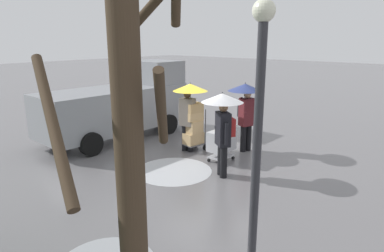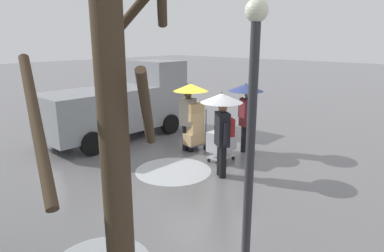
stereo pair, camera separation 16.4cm
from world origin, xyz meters
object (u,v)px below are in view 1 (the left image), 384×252
Objects in this scene: pedestrian_pink_side at (189,101)px; bare_tree_near at (132,192)px; cargo_van_parked_right at (121,104)px; street_lamp at (258,122)px; hand_dolly_boxes at (194,125)px; pedestrian_black_side at (246,101)px; pedestrian_white_side at (223,115)px; shopping_cart_vendor at (221,142)px.

bare_tree_near is at bearing 127.34° from pedestrian_pink_side.
street_lamp is (-7.38, 3.52, 1.19)m from cargo_van_parked_right.
pedestrian_pink_side is (0.06, 0.15, 0.77)m from hand_dolly_boxes.
bare_tree_near is (-3.22, 7.04, 0.62)m from pedestrian_black_side.
cargo_van_parked_right is 4.83m from pedestrian_white_side.
cargo_van_parked_right reaches higher than pedestrian_white_side.
cargo_van_parked_right is at bearing 3.45° from shopping_cart_vendor.
bare_tree_near reaches higher than pedestrian_pink_side.
shopping_cart_vendor is 0.23× the size of bare_tree_near.
bare_tree_near is 1.19× the size of street_lamp.
street_lamp is at bearing 154.50° from cargo_van_parked_right.
hand_dolly_boxes is at bearing 38.44° from pedestrian_black_side.
street_lamp reaches higher than hand_dolly_boxes.
cargo_van_parked_right reaches higher than hand_dolly_boxes.
pedestrian_white_side is 0.47× the size of bare_tree_near.
pedestrian_pink_side is at bearing -2.07° from shopping_cart_vendor.
pedestrian_black_side is (-4.19, -1.42, 0.39)m from cargo_van_parked_right.
pedestrian_pink_side reaches higher than shopping_cart_vendor.
street_lamp reaches higher than cargo_van_parked_right.
pedestrian_white_side is at bearing 150.39° from hand_dolly_boxes.
cargo_van_parked_right is 3.02m from hand_dolly_boxes.
hand_dolly_boxes is 7.64m from bare_tree_near.
pedestrian_black_side is 7.76m from bare_tree_near.
shopping_cart_vendor is at bearing -49.46° from street_lamp.
hand_dolly_boxes is 0.70× the size of pedestrian_black_side.
cargo_van_parked_right reaches higher than pedestrian_black_side.
pedestrian_pink_side is at bearing 41.06° from pedestrian_black_side.
cargo_van_parked_right is 8.26m from street_lamp.
hand_dolly_boxes is 0.39× the size of street_lamp.
bare_tree_near is at bearing 119.05° from shopping_cart_vendor.
shopping_cart_vendor is 6.91m from bare_tree_near.
pedestrian_white_side is at bearing 154.69° from pedestrian_pink_side.
pedestrian_black_side is 1.00× the size of pedestrian_white_side.
pedestrian_pink_side is (-2.90, -0.30, 0.41)m from cargo_van_parked_right.
cargo_van_parked_right is 3.57× the size of hand_dolly_boxes.
shopping_cart_vendor is 0.49× the size of pedestrian_pink_side.
street_lamp is (-2.60, 2.93, 0.80)m from pedestrian_white_side.
pedestrian_pink_side is 5.93m from street_lamp.
street_lamp is at bearing -89.04° from bare_tree_near.
pedestrian_black_side is 5.93m from street_lamp.
bare_tree_near reaches higher than shopping_cart_vendor.
cargo_van_parked_right is 2.51× the size of pedestrian_white_side.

